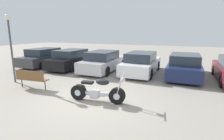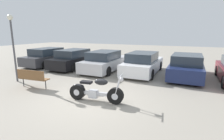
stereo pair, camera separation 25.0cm
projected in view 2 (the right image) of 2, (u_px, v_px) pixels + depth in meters
ground_plane at (91, 100)px, 6.83m from camera, size 60.00×60.00×0.00m
motorcycle at (95, 91)px, 6.66m from camera, size 2.17×0.68×1.09m
parked_car_dark_grey at (49, 57)px, 14.07m from camera, size 1.86×4.45×1.37m
parked_car_black at (75, 59)px, 13.03m from camera, size 1.86×4.45×1.37m
parked_car_silver at (105, 62)px, 11.94m from camera, size 1.86×4.45×1.37m
parked_car_white at (143, 64)px, 11.17m from camera, size 1.86×4.45×1.37m
parked_car_navy at (186, 66)px, 10.22m from camera, size 1.86×4.45×1.37m
park_bench at (32, 77)px, 8.20m from camera, size 1.57×0.52×0.89m
lamp_post at (12, 37)px, 8.95m from camera, size 0.28×0.28×3.47m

